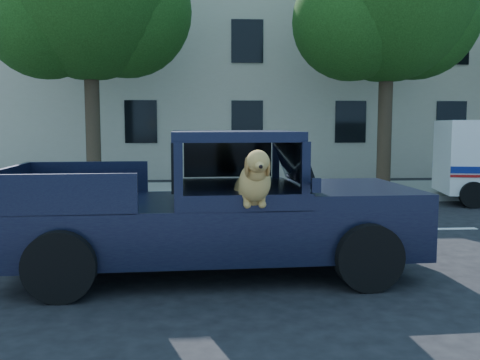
% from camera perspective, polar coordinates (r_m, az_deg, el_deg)
% --- Properties ---
extents(ground, '(120.00, 120.00, 0.00)m').
position_cam_1_polar(ground, '(7.20, 1.87, -10.97)').
color(ground, black).
rests_on(ground, ground).
extents(far_sidewalk, '(60.00, 4.00, 0.15)m').
position_cam_1_polar(far_sidewalk, '(16.20, -1.49, -1.22)').
color(far_sidewalk, gray).
rests_on(far_sidewalk, ground).
extents(lane_stripes, '(21.60, 0.14, 0.01)m').
position_cam_1_polar(lane_stripes, '(10.81, 10.62, -5.30)').
color(lane_stripes, silver).
rests_on(lane_stripes, ground).
extents(street_tree_left, '(6.00, 5.20, 8.60)m').
position_cam_1_polar(street_tree_left, '(17.18, -15.65, 17.88)').
color(street_tree_left, '#332619').
rests_on(street_tree_left, ground).
extents(street_tree_mid, '(6.00, 5.20, 8.60)m').
position_cam_1_polar(street_tree_mid, '(17.82, 15.59, 17.44)').
color(street_tree_mid, '#332619').
rests_on(street_tree_mid, ground).
extents(building_main, '(26.00, 6.00, 9.00)m').
position_cam_1_polar(building_main, '(23.77, 5.06, 11.73)').
color(building_main, '#BBB29A').
rests_on(building_main, ground).
extents(pickup_truck, '(5.69, 2.94, 2.00)m').
position_cam_1_polar(pickup_truck, '(7.58, -3.53, -4.84)').
color(pickup_truck, black).
rests_on(pickup_truck, ground).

